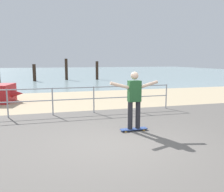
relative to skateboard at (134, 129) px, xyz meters
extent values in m
cube|color=#605B56|center=(-0.73, -1.92, -0.07)|extent=(24.00, 10.00, 0.04)
cube|color=tan|center=(-0.73, 6.08, -0.07)|extent=(24.00, 6.00, 0.04)
cube|color=#849EA3|center=(-0.73, 34.08, -0.07)|extent=(72.00, 50.00, 0.04)
cylinder|color=#9EA0A5|center=(-3.77, 2.68, 0.46)|extent=(0.05, 0.05, 1.05)
cylinder|color=#9EA0A5|center=(-2.22, 2.68, 0.46)|extent=(0.05, 0.05, 1.05)
cylinder|color=#9EA0A5|center=(-0.66, 2.68, 0.46)|extent=(0.05, 0.05, 1.05)
cylinder|color=#9EA0A5|center=(0.90, 2.68, 0.46)|extent=(0.05, 0.05, 1.05)
cylinder|color=#9EA0A5|center=(2.45, 2.68, 0.46)|extent=(0.05, 0.05, 1.05)
cylinder|color=#9EA0A5|center=(-2.99, 2.68, 0.95)|extent=(10.89, 0.04, 0.04)
cylinder|color=#9EA0A5|center=(-2.99, 2.68, 0.51)|extent=(10.89, 0.04, 0.04)
cone|color=#B21E23|center=(-4.06, 5.99, 0.38)|extent=(1.24, 0.99, 0.77)
cube|color=#334C8C|center=(0.00, 0.00, 0.00)|extent=(0.80, 0.22, 0.02)
cylinder|color=orange|center=(0.28, 0.09, -0.04)|extent=(0.06, 0.03, 0.06)
cylinder|color=orange|center=(0.28, -0.07, -0.04)|extent=(0.06, 0.03, 0.06)
cylinder|color=orange|center=(-0.28, 0.07, -0.04)|extent=(0.06, 0.03, 0.06)
cylinder|color=orange|center=(-0.28, -0.09, -0.04)|extent=(0.06, 0.03, 0.06)
cylinder|color=#26262B|center=(0.12, 0.00, 0.42)|extent=(0.14, 0.14, 0.80)
cylinder|color=#26262B|center=(-0.12, 0.00, 0.42)|extent=(0.14, 0.14, 0.80)
cube|color=#26592D|center=(0.00, 0.00, 1.12)|extent=(0.36, 0.21, 0.60)
sphere|color=beige|center=(0.00, 0.00, 1.56)|extent=(0.22, 0.22, 0.22)
cylinder|color=beige|center=(0.45, 0.01, 1.30)|extent=(0.56, 0.10, 0.23)
cylinder|color=beige|center=(-0.45, -0.01, 1.30)|extent=(0.56, 0.10, 0.23)
cylinder|color=#332319|center=(-3.53, 17.94, 0.76)|extent=(0.32, 0.32, 1.65)
cylinder|color=#332319|center=(-0.42, 18.57, 1.02)|extent=(0.29, 0.29, 2.18)
cylinder|color=#332319|center=(2.69, 18.10, 0.89)|extent=(0.29, 0.29, 1.92)
camera|label=1|loc=(-2.39, -6.30, 2.00)|focal=38.17mm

